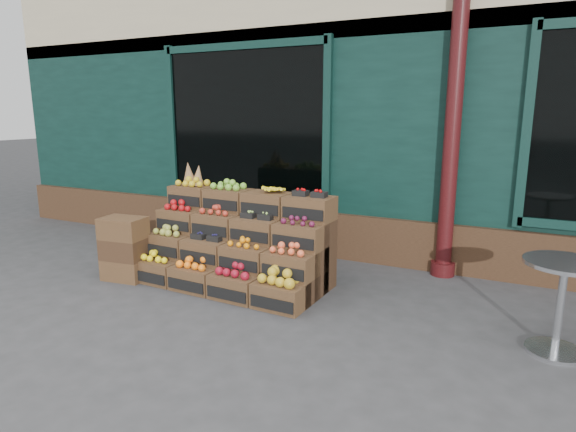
% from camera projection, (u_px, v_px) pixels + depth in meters
% --- Properties ---
extents(ground, '(60.00, 60.00, 0.00)m').
position_uv_depth(ground, '(274.00, 321.00, 4.48)').
color(ground, '#373739').
rests_on(ground, ground).
extents(shop_facade, '(12.00, 6.24, 4.80)m').
position_uv_depth(shop_facade, '(408.00, 83.00, 8.46)').
color(shop_facade, black).
rests_on(shop_facade, ground).
extents(crate_display, '(2.15, 1.11, 1.32)m').
position_uv_depth(crate_display, '(237.00, 247.00, 5.46)').
color(crate_display, '#4B321D').
rests_on(crate_display, ground).
extents(spare_crates, '(0.52, 0.39, 0.73)m').
position_uv_depth(spare_crates, '(125.00, 249.00, 5.55)').
color(spare_crates, '#4B321D').
rests_on(spare_crates, ground).
extents(bistro_table, '(0.62, 0.62, 0.78)m').
position_uv_depth(bistro_table, '(561.00, 296.00, 3.80)').
color(bistro_table, silver).
rests_on(bistro_table, ground).
extents(shopkeeper, '(0.80, 0.61, 1.97)m').
position_uv_depth(shopkeeper, '(278.00, 175.00, 7.19)').
color(shopkeeper, '#154A1E').
rests_on(shopkeeper, ground).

